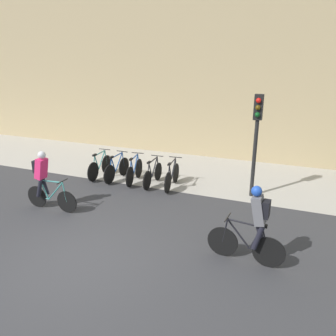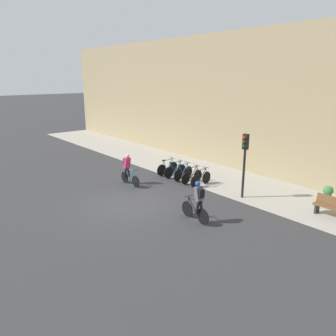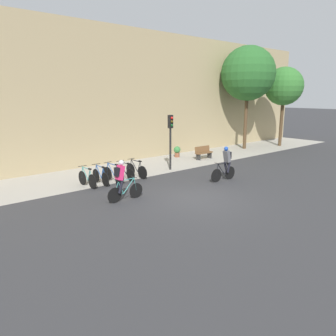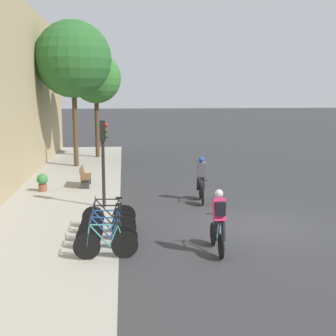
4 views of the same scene
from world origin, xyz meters
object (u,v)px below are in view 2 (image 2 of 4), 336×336
object	(u,v)px
potted_plant	(328,193)
parked_bike_0	(167,168)
parked_bike_3	(192,176)
bench	(331,207)
cyclist_grey	(198,201)
parked_bike_2	(183,173)
traffic_light_pole	(245,154)
parked_bike_4	(201,178)
parked_bike_1	(175,170)
cyclist_pink	(128,168)

from	to	relation	value
potted_plant	parked_bike_0	bearing A→B (deg)	-160.52
parked_bike_3	bench	world-z (taller)	parked_bike_3
parked_bike_3	cyclist_grey	bearing A→B (deg)	-41.73
cyclist_grey	bench	xyz separation A→B (m)	(3.39, 4.81, -0.49)
parked_bike_2	traffic_light_pole	xyz separation A→B (m)	(4.11, 0.26, 1.85)
parked_bike_0	potted_plant	xyz separation A→B (m)	(8.59, 3.04, 0.02)
potted_plant	parked_bike_4	bearing A→B (deg)	-151.88
traffic_light_pole	bench	size ratio (longest dim) A/B	2.32
parked_bike_0	parked_bike_3	size ratio (longest dim) A/B	1.01
cyclist_grey	parked_bike_4	xyz separation A→B (m)	(-3.21, 3.51, -0.53)
cyclist_grey	bench	bearing A→B (deg)	54.82
parked_bike_3	traffic_light_pole	bearing A→B (deg)	4.35
parked_bike_1	bench	distance (m)	8.87
parked_bike_2	parked_bike_3	world-z (taller)	parked_bike_2
cyclist_grey	potted_plant	xyz separation A→B (m)	(2.47, 6.55, -0.51)
parked_bike_3	cyclist_pink	bearing A→B (deg)	-125.08
parked_bike_1	parked_bike_4	bearing A→B (deg)	0.00
parked_bike_1	parked_bike_3	xyz separation A→B (m)	(1.45, -0.00, -0.01)
cyclist_grey	parked_bike_4	world-z (taller)	cyclist_grey
parked_bike_0	parked_bike_1	xyz separation A→B (m)	(0.73, -0.00, -0.01)
parked_bike_4	bench	world-z (taller)	parked_bike_4
parked_bike_0	parked_bike_4	size ratio (longest dim) A/B	0.99
cyclist_pink	bench	world-z (taller)	cyclist_pink
parked_bike_3	parked_bike_4	world-z (taller)	parked_bike_4
cyclist_pink	potted_plant	distance (m)	10.42
parked_bike_4	cyclist_pink	bearing A→B (deg)	-133.41
parked_bike_0	parked_bike_1	world-z (taller)	parked_bike_0
cyclist_pink	parked_bike_4	distance (m)	4.13
parked_bike_3	parked_bike_4	size ratio (longest dim) A/B	0.98
parked_bike_4	parked_bike_1	bearing A→B (deg)	-180.00
cyclist_grey	potted_plant	bearing A→B (deg)	69.32
parked_bike_1	bench	size ratio (longest dim) A/B	1.21
cyclist_grey	parked_bike_2	size ratio (longest dim) A/B	1.07
cyclist_grey	parked_bike_3	xyz separation A→B (m)	(-3.94, 3.51, -0.55)
parked_bike_2	bench	xyz separation A→B (m)	(8.05, 1.29, 0.04)
cyclist_grey	parked_bike_4	distance (m)	4.79
cyclist_pink	potted_plant	world-z (taller)	cyclist_pink
parked_bike_0	potted_plant	distance (m)	9.11
cyclist_grey	bench	world-z (taller)	cyclist_grey
parked_bike_1	parked_bike_2	bearing A→B (deg)	0.06
parked_bike_1	potted_plant	world-z (taller)	parked_bike_1
parked_bike_4	traffic_light_pole	size ratio (longest dim) A/B	0.53
parked_bike_1	potted_plant	distance (m)	8.43
cyclist_grey	parked_bike_1	world-z (taller)	cyclist_grey
parked_bike_1	parked_bike_3	world-z (taller)	parked_bike_1
parked_bike_2	traffic_light_pole	world-z (taller)	traffic_light_pole
parked_bike_2	parked_bike_3	size ratio (longest dim) A/B	1.00
parked_bike_1	bench	xyz separation A→B (m)	(8.78, 1.29, 0.05)
parked_bike_0	parked_bike_4	world-z (taller)	parked_bike_0
parked_bike_2	potted_plant	world-z (taller)	parked_bike_2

